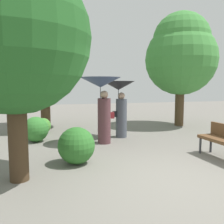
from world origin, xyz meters
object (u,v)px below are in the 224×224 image
object	(u,v)px
person_left	(102,95)
tree_near_left	(44,51)
tree_near_right	(181,54)
tree_mid_left	(13,24)
person_right	(119,97)

from	to	relation	value
person_left	tree_near_left	bearing A→B (deg)	18.59
tree_near_right	tree_mid_left	distance (m)	8.04
person_left	person_right	xyz separation A→B (m)	(0.80, 0.71, -0.10)
person_right	tree_mid_left	xyz separation A→B (m)	(-3.03, -3.15, 1.47)
person_left	tree_mid_left	size ratio (longest dim) A/B	0.46
tree_near_right	person_left	bearing A→B (deg)	-150.57
person_right	tree_near_right	world-z (taller)	tree_near_right
person_left	person_right	size ratio (longest dim) A/B	1.05
tree_near_left	tree_near_right	xyz separation A→B (m)	(5.84, -0.95, -0.03)
tree_near_left	tree_near_right	distance (m)	5.92
person_left	person_right	distance (m)	1.07
tree_near_left	person_right	bearing A→B (deg)	-46.96
person_right	tree_near_right	size ratio (longest dim) A/B	0.39
person_left	tree_near_left	world-z (taller)	tree_near_left
person_right	tree_near_right	bearing A→B (deg)	-71.56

